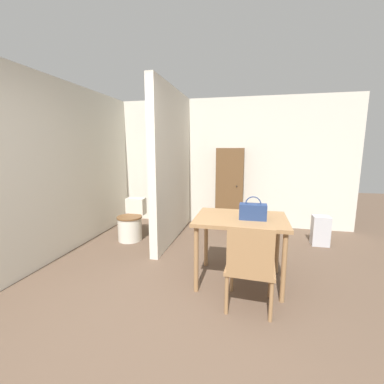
{
  "coord_description": "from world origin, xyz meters",
  "views": [
    {
      "loc": [
        0.59,
        -1.82,
        1.56
      ],
      "look_at": [
        -0.17,
        1.54,
        0.96
      ],
      "focal_mm": 24.0,
      "sensor_mm": 36.0,
      "label": 1
    }
  ],
  "objects_px": {
    "toilet": "(131,224)",
    "space_heater": "(320,231)",
    "wooden_chair": "(250,264)",
    "handbag": "(253,211)",
    "wooden_cabinet": "(230,188)",
    "dining_table": "(241,225)"
  },
  "relations": [
    {
      "from": "wooden_chair",
      "to": "space_heater",
      "type": "bearing_deg",
      "value": 63.84
    },
    {
      "from": "dining_table",
      "to": "handbag",
      "type": "distance_m",
      "value": 0.23
    },
    {
      "from": "toilet",
      "to": "space_heater",
      "type": "xyz_separation_m",
      "value": [
        3.09,
        0.41,
        -0.03
      ]
    },
    {
      "from": "wooden_chair",
      "to": "toilet",
      "type": "height_order",
      "value": "wooden_chair"
    },
    {
      "from": "toilet",
      "to": "handbag",
      "type": "bearing_deg",
      "value": -28.62
    },
    {
      "from": "wooden_chair",
      "to": "space_heater",
      "type": "relative_size",
      "value": 1.81
    },
    {
      "from": "wooden_chair",
      "to": "handbag",
      "type": "height_order",
      "value": "handbag"
    },
    {
      "from": "wooden_chair",
      "to": "toilet",
      "type": "distance_m",
      "value": 2.53
    },
    {
      "from": "wooden_chair",
      "to": "wooden_cabinet",
      "type": "relative_size",
      "value": 0.56
    },
    {
      "from": "handbag",
      "to": "space_heater",
      "type": "distance_m",
      "value": 1.96
    },
    {
      "from": "wooden_chair",
      "to": "toilet",
      "type": "bearing_deg",
      "value": 144.9
    },
    {
      "from": "wooden_cabinet",
      "to": "space_heater",
      "type": "relative_size",
      "value": 3.23
    },
    {
      "from": "wooden_cabinet",
      "to": "dining_table",
      "type": "bearing_deg",
      "value": -82.11
    },
    {
      "from": "toilet",
      "to": "dining_table",
      "type": "bearing_deg",
      "value": -29.0
    },
    {
      "from": "toilet",
      "to": "wooden_chair",
      "type": "bearing_deg",
      "value": -38.2
    },
    {
      "from": "handbag",
      "to": "wooden_cabinet",
      "type": "bearing_deg",
      "value": 101.06
    },
    {
      "from": "space_heater",
      "to": "toilet",
      "type": "bearing_deg",
      "value": -172.37
    },
    {
      "from": "toilet",
      "to": "space_heater",
      "type": "height_order",
      "value": "toilet"
    },
    {
      "from": "space_heater",
      "to": "wooden_chair",
      "type": "bearing_deg",
      "value": -119.27
    },
    {
      "from": "wooden_chair",
      "to": "handbag",
      "type": "relative_size",
      "value": 2.99
    },
    {
      "from": "handbag",
      "to": "wooden_chair",
      "type": "bearing_deg",
      "value": -91.52
    },
    {
      "from": "dining_table",
      "to": "wooden_cabinet",
      "type": "distance_m",
      "value": 2.1
    }
  ]
}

